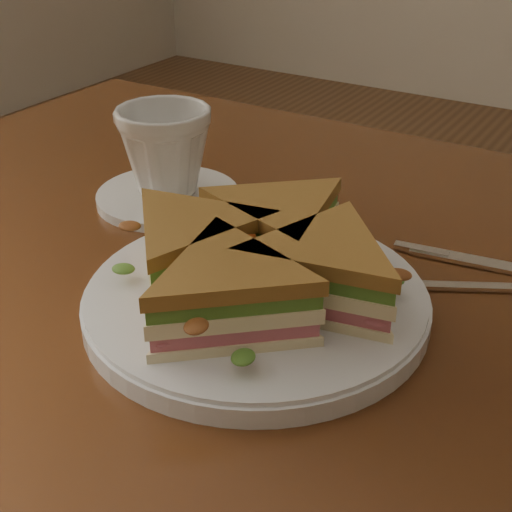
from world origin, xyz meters
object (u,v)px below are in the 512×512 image
Objects in this scene: plate at (256,301)px; saucer at (168,196)px; sandwich_wedges at (256,262)px; table at (332,387)px; spoon at (372,283)px; coffee_cup at (165,151)px; knife at (506,268)px.

saucer is (-0.19, 0.13, -0.00)m from plate.
table is at bearing 49.70° from sandwich_wedges.
spoon is at bearing 51.10° from plate.
sandwich_wedges is 0.23m from coffee_cup.
knife is (0.09, 0.09, -0.00)m from spoon.
spoon is 1.71× the size of coffee_cup.
sandwich_wedges reaches higher than table.
coffee_cup is (-0.00, 0.00, 0.05)m from saucer.
saucer reaches higher than table.
coffee_cup reaches higher than plate.
knife is at bearing 30.11° from coffee_cup.
knife is at bearing 47.39° from sandwich_wedges.
spoon and saucer have the same top height.
plate is at bearing -161.57° from sandwich_wedges.
saucer is at bearing 162.78° from table.
knife is at bearing 6.87° from saucer.
plate reaches higher than spoon.
spoon reaches higher than table.
coffee_cup is (-0.23, 0.07, 0.15)m from table.
sandwich_wedges is (-0.05, -0.05, 0.14)m from table.
plate is at bearing -34.15° from saucer.
knife is 2.19× the size of coffee_cup.
plate is at bearing -140.61° from knife.
table is 7.99× the size of saucer.
plate is 1.01× the size of sandwich_wedges.
coffee_cup reaches higher than saucer.
spoon is at bearing -10.31° from saucer.
spoon reaches higher than knife.
table is 0.16m from sandwich_wedges.
sandwich_wedges reaches higher than plate.
coffee_cup is at bearing 145.85° from sandwich_wedges.
table is 4.35× the size of plate.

